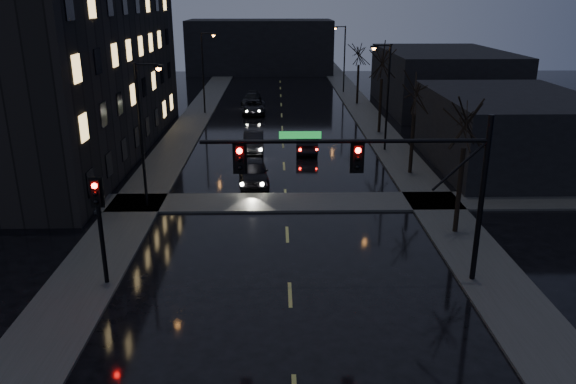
{
  "coord_description": "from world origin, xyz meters",
  "views": [
    {
      "loc": [
        -0.47,
        -11.69,
        11.14
      ],
      "look_at": [
        -0.02,
        11.23,
        3.2
      ],
      "focal_mm": 35.0,
      "sensor_mm": 36.0,
      "label": 1
    }
  ],
  "objects_px": {
    "oncoming_car_a": "(253,172)",
    "oncoming_car_b": "(254,142)",
    "oncoming_car_d": "(251,99)",
    "lead_car": "(307,142)",
    "oncoming_car_c": "(254,107)"
  },
  "relations": [
    {
      "from": "oncoming_car_a",
      "to": "lead_car",
      "type": "relative_size",
      "value": 0.98
    },
    {
      "from": "oncoming_car_a",
      "to": "oncoming_car_d",
      "type": "bearing_deg",
      "value": 87.41
    },
    {
      "from": "oncoming_car_a",
      "to": "oncoming_car_b",
      "type": "xyz_separation_m",
      "value": [
        -0.3,
        8.05,
        -0.05
      ]
    },
    {
      "from": "oncoming_car_c",
      "to": "lead_car",
      "type": "height_order",
      "value": "lead_car"
    },
    {
      "from": "oncoming_car_d",
      "to": "oncoming_car_c",
      "type": "bearing_deg",
      "value": -78.25
    },
    {
      "from": "oncoming_car_b",
      "to": "oncoming_car_c",
      "type": "xyz_separation_m",
      "value": [
        -0.53,
        14.67,
        -0.02
      ]
    },
    {
      "from": "oncoming_car_b",
      "to": "lead_car",
      "type": "height_order",
      "value": "lead_car"
    },
    {
      "from": "oncoming_car_c",
      "to": "oncoming_car_d",
      "type": "relative_size",
      "value": 1.12
    },
    {
      "from": "oncoming_car_a",
      "to": "oncoming_car_c",
      "type": "xyz_separation_m",
      "value": [
        -0.83,
        22.73,
        -0.07
      ]
    },
    {
      "from": "oncoming_car_b",
      "to": "oncoming_car_c",
      "type": "height_order",
      "value": "oncoming_car_b"
    },
    {
      "from": "oncoming_car_b",
      "to": "oncoming_car_c",
      "type": "bearing_deg",
      "value": 91.04
    },
    {
      "from": "oncoming_car_d",
      "to": "lead_car",
      "type": "relative_size",
      "value": 0.97
    },
    {
      "from": "oncoming_car_a",
      "to": "oncoming_car_d",
      "type": "height_order",
      "value": "oncoming_car_a"
    },
    {
      "from": "oncoming_car_b",
      "to": "oncoming_car_a",
      "type": "bearing_deg",
      "value": -88.93
    },
    {
      "from": "oncoming_car_a",
      "to": "oncoming_car_c",
      "type": "bearing_deg",
      "value": 86.87
    }
  ]
}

